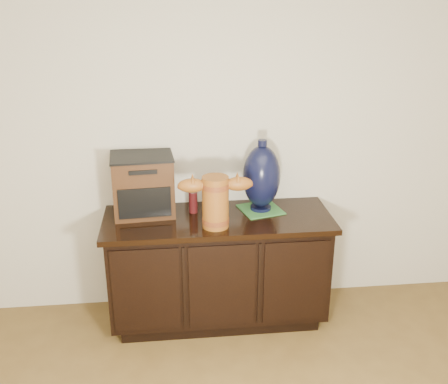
{
  "coord_description": "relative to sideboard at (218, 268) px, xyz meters",
  "views": [
    {
      "loc": [
        -0.29,
        -0.81,
        2.12
      ],
      "look_at": [
        0.03,
        2.18,
        0.94
      ],
      "focal_mm": 42.0,
      "sensor_mm": 36.0,
      "label": 1
    }
  ],
  "objects": [
    {
      "name": "tv_radio",
      "position": [
        -0.47,
        0.13,
        0.56
      ],
      "size": [
        0.41,
        0.34,
        0.39
      ],
      "rotation": [
        0.0,
        0.0,
        0.08
      ],
      "color": "#3C210F",
      "rests_on": "sideboard"
    },
    {
      "name": "terracotta_vessel",
      "position": [
        -0.03,
        -0.13,
        0.55
      ],
      "size": [
        0.45,
        0.17,
        0.32
      ],
      "rotation": [
        0.0,
        0.0,
        -0.01
      ],
      "color": "#97561B",
      "rests_on": "sideboard"
    },
    {
      "name": "sideboard",
      "position": [
        0.0,
        0.0,
        0.0
      ],
      "size": [
        1.46,
        0.56,
        0.75
      ],
      "color": "black",
      "rests_on": "ground"
    },
    {
      "name": "lamp_base",
      "position": [
        0.29,
        0.09,
        0.6
      ],
      "size": [
        0.3,
        0.3,
        0.47
      ],
      "rotation": [
        0.0,
        0.0,
        0.26
      ],
      "color": "black",
      "rests_on": "green_mat"
    },
    {
      "name": "spray_can",
      "position": [
        -0.15,
        0.1,
        0.45
      ],
      "size": [
        0.06,
        0.06,
        0.16
      ],
      "color": "maroon",
      "rests_on": "sideboard"
    },
    {
      "name": "green_mat",
      "position": [
        0.29,
        0.09,
        0.37
      ],
      "size": [
        0.31,
        0.31,
        0.01
      ],
      "primitive_type": "cube",
      "rotation": [
        0.0,
        0.0,
        0.26
      ],
      "color": "#306C31",
      "rests_on": "sideboard"
    }
  ]
}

